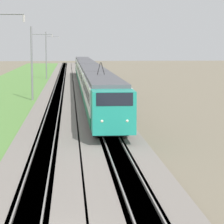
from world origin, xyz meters
TOP-DOWN VIEW (x-y plane):
  - ballast_main at (50.00, 0.00)m, footprint 240.00×4.40m
  - ballast_adjacent at (50.00, -4.30)m, footprint 240.00×4.40m
  - track_main at (50.00, 0.00)m, footprint 240.00×1.57m
  - track_adjacent at (50.00, -4.30)m, footprint 240.00×1.57m
  - grass_verge at (50.00, 6.73)m, footprint 240.00×12.25m
  - passenger_train at (58.46, -4.30)m, footprint 84.11×2.86m
  - catenary_mast_mid at (46.18, 2.72)m, footprint 0.22×2.56m
  - catenary_mast_far at (84.85, 2.72)m, footprint 0.22×2.56m

SIDE VIEW (x-z plane):
  - grass_verge at x=50.00m, z-range 0.00..0.12m
  - ballast_main at x=50.00m, z-range 0.00..0.30m
  - ballast_adjacent at x=50.00m, z-range 0.00..0.30m
  - track_main at x=50.00m, z-range -0.07..0.38m
  - track_adjacent at x=50.00m, z-range -0.07..0.38m
  - passenger_train at x=58.46m, z-range -0.16..4.87m
  - catenary_mast_mid at x=46.18m, z-range 0.14..8.81m
  - catenary_mast_far at x=84.85m, z-range 0.14..9.12m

